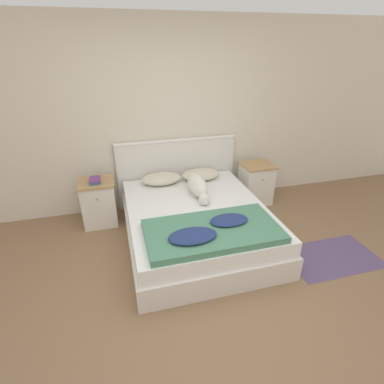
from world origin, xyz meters
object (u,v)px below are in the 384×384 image
Objects in this scene: nightstand_left at (99,202)px; nightstand_right at (256,183)px; bed at (196,223)px; pillow_right at (200,174)px; dog at (198,186)px; pillow_left at (161,179)px; book_stack at (95,180)px.

nightstand_left is 1.00× the size of nightstand_right.
bed is 3.67× the size of pillow_right.
dog reaches higher than bed.
pillow_left is 0.72× the size of dog.
nightstand_left is 0.89m from pillow_left.
nightstand_right is 1.14m from dog.
book_stack is at bearing -174.53° from pillow_left.
book_stack reaches higher than pillow_right.
nightstand_right reaches higher than pillow_left.
nightstand_left is at bearing 147.77° from bed.
bed is at bearing -69.88° from pillow_left.
book_stack is at bearing -179.20° from nightstand_right.
pillow_right is (1.42, 0.05, 0.22)m from nightstand_left.
nightstand_left is at bearing 78.82° from book_stack.
nightstand_left is 2.28m from nightstand_right.
dog is (-1.03, -0.41, 0.26)m from nightstand_right.
nightstand_left is (-1.14, 0.72, 0.08)m from bed.
nightstand_left is at bearing 180.00° from nightstand_right.
book_stack is (-1.14, 0.69, 0.42)m from bed.
pillow_left and pillow_right have the same top height.
dog reaches higher than nightstand_right.
pillow_left is at bearing 177.95° from nightstand_right.
book_stack is at bearing -101.18° from nightstand_left.
nightstand_right is at bearing 0.00° from nightstand_left.
book_stack is at bearing 163.38° from dog.
dog is (0.11, 0.31, 0.35)m from bed.
pillow_left is (0.86, 0.05, 0.22)m from nightstand_left.
bed is 1.35m from nightstand_left.
nightstand_right is 0.82× the size of dog.
pillow_right is 2.95× the size of book_stack.
pillow_left is 2.95× the size of book_stack.
book_stack is at bearing -176.69° from pillow_right.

